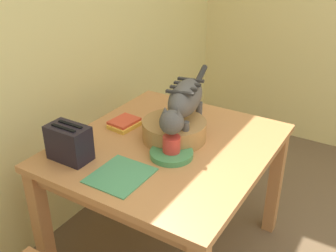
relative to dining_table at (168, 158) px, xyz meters
The scene contains 9 objects.
wall_rear 0.98m from the dining_table, 101.16° to the left, with size 4.52×0.11×2.50m.
dining_table is the anchor object (origin of this frame).
cat 0.31m from the dining_table, 23.18° to the right, with size 0.65×0.22×0.30m.
saucer_bowl 0.16m from the dining_table, 140.81° to the right, with size 0.21×0.21×0.03m, color #43894E.
coffee_mug 0.20m from the dining_table, 139.81° to the right, with size 0.12×0.08×0.08m.
magazine 0.37m from the dining_table, behind, with size 0.26×0.24×0.01m, color #4A925D.
book_stack 0.33m from the dining_table, 83.11° to the left, with size 0.18×0.15×0.04m.
wicker_basket 0.15m from the dining_table, ahead, with size 0.33×0.33×0.10m.
toaster 0.51m from the dining_table, 138.92° to the left, with size 0.12×0.20×0.18m.
Camera 1 is at (-1.33, 0.41, 1.71)m, focal length 41.87 mm.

